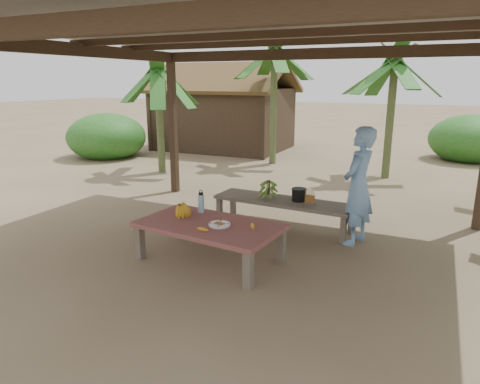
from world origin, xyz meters
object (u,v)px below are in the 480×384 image
at_px(plate, 219,225).
at_px(woman, 358,186).
at_px(bench, 283,203).
at_px(ripe_banana_bunch, 180,209).
at_px(cooking_pot, 299,195).
at_px(work_table, 209,228).
at_px(water_flask, 201,203).

relative_size(plate, woman, 0.16).
bearing_deg(bench, woman, -6.68).
xyz_separation_m(bench, plate, (-0.27, -1.65, 0.12)).
distance_m(ripe_banana_bunch, cooking_pot, 1.95).
height_order(work_table, water_flask, water_flask).
xyz_separation_m(bench, water_flask, (-0.76, -1.25, 0.24)).
xyz_separation_m(work_table, bench, (0.43, 1.62, -0.04)).
relative_size(water_flask, cooking_pot, 1.45).
bearing_deg(plate, ripe_banana_bunch, 166.39).
distance_m(ripe_banana_bunch, woman, 2.49).
height_order(work_table, woman, woman).
bearing_deg(plate, work_table, 167.47).
bearing_deg(water_flask, bench, 58.55).
distance_m(ripe_banana_bunch, plate, 0.72).
relative_size(bench, cooking_pot, 9.99).
bearing_deg(work_table, plate, -6.29).
xyz_separation_m(work_table, cooking_pot, (0.67, 1.67, 0.11)).
distance_m(bench, water_flask, 1.48).
relative_size(work_table, bench, 0.85).
bearing_deg(woman, plate, -31.56).
relative_size(cooking_pot, woman, 0.13).
relative_size(bench, plate, 8.18).
height_order(work_table, bench, work_table).
distance_m(ripe_banana_bunch, water_flask, 0.31).
bearing_deg(ripe_banana_bunch, cooking_pot, 52.08).
height_order(ripe_banana_bunch, plate, ripe_banana_bunch).
bearing_deg(cooking_pot, bench, -167.37).
bearing_deg(plate, water_flask, 140.61).
bearing_deg(cooking_pot, water_flask, -127.62).
bearing_deg(plate, cooking_pot, 73.44).
xyz_separation_m(plate, woman, (1.43, 1.44, 0.32)).
relative_size(ripe_banana_bunch, plate, 1.08).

